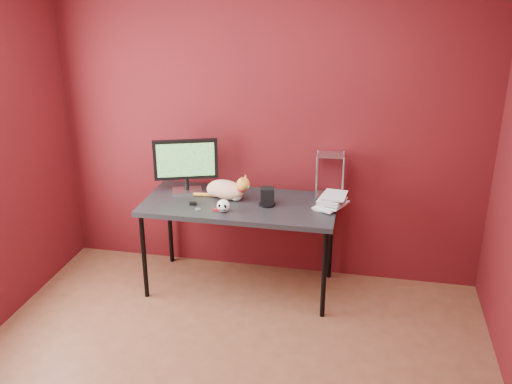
% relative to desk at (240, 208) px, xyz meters
% --- Properties ---
extents(room, '(3.52, 3.52, 2.61)m').
position_rel_desk_xyz_m(room, '(0.15, -1.37, 0.75)').
color(room, brown).
rests_on(room, ground).
extents(desk, '(1.50, 0.70, 0.75)m').
position_rel_desk_xyz_m(desk, '(0.00, 0.00, 0.00)').
color(desk, black).
rests_on(desk, ground).
extents(monitor, '(0.49, 0.23, 0.44)m').
position_rel_desk_xyz_m(monitor, '(-0.47, 0.13, 0.30)').
color(monitor, '#A8A8AD').
rests_on(monitor, desk).
extents(cat, '(0.47, 0.26, 0.22)m').
position_rel_desk_xyz_m(cat, '(-0.12, 0.06, 0.13)').
color(cat, '#C76B2A').
rests_on(cat, desk).
extents(skull_mug, '(0.10, 0.10, 0.10)m').
position_rel_desk_xyz_m(skull_mug, '(-0.08, -0.21, 0.10)').
color(skull_mug, white).
rests_on(skull_mug, desk).
extents(speaker, '(0.12, 0.12, 0.14)m').
position_rel_desk_xyz_m(speaker, '(0.22, -0.02, 0.12)').
color(speaker, black).
rests_on(speaker, desk).
extents(book_stack, '(0.26, 0.28, 1.15)m').
position_rel_desk_xyz_m(book_stack, '(0.63, 0.08, 0.63)').
color(book_stack, beige).
rests_on(book_stack, desk).
extents(wire_rack, '(0.22, 0.18, 0.36)m').
position_rel_desk_xyz_m(wire_rack, '(0.67, 0.27, 0.23)').
color(wire_rack, '#A8A8AD').
rests_on(wire_rack, desk).
extents(pocket_knife, '(0.08, 0.03, 0.02)m').
position_rel_desk_xyz_m(pocket_knife, '(-0.12, -0.19, 0.06)').
color(pocket_knife, '#A70C17').
rests_on(pocket_knife, desk).
extents(black_gadget, '(0.05, 0.03, 0.02)m').
position_rel_desk_xyz_m(black_gadget, '(-0.34, -0.12, 0.06)').
color(black_gadget, black).
rests_on(black_gadget, desk).
extents(washer, '(0.05, 0.05, 0.00)m').
position_rel_desk_xyz_m(washer, '(-0.28, -0.20, 0.05)').
color(washer, '#A8A8AD').
rests_on(washer, desk).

